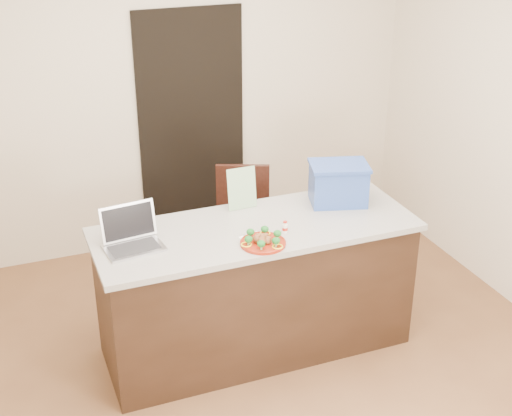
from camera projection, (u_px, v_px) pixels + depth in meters
name	position (u px, v px, depth m)	size (l,w,h in m)	color
ground	(270.00, 367.00, 4.69)	(4.00, 4.00, 0.00)	brown
room_shell	(272.00, 134.00, 4.00)	(4.00, 4.00, 4.00)	white
doorway	(192.00, 129.00, 5.96)	(0.90, 0.02, 2.00)	black
island	(256.00, 288.00, 4.71)	(2.06, 0.76, 0.92)	black
plate	(263.00, 243.00, 4.29)	(0.28, 0.28, 0.02)	maroon
meatballs	(262.00, 239.00, 4.27)	(0.11, 0.11, 0.04)	brown
broccoli	(263.00, 236.00, 4.27)	(0.24, 0.22, 0.04)	#144E1B
pepper_rings	(263.00, 241.00, 4.28)	(0.23, 0.25, 0.01)	yellow
napkin	(254.00, 239.00, 4.35)	(0.14, 0.14, 0.01)	white
fork	(251.00, 238.00, 4.35)	(0.07, 0.14, 0.00)	silver
knife	(260.00, 238.00, 4.35)	(0.03, 0.19, 0.01)	white
yogurt_bottle	(285.00, 228.00, 4.42)	(0.04, 0.04, 0.07)	silver
laptop	(131.00, 235.00, 4.26)	(0.36, 0.30, 0.24)	#A7A6AB
leaflet	(242.00, 188.00, 4.70)	(0.20, 0.00, 0.28)	silver
blue_box	(338.00, 183.00, 4.78)	(0.45, 0.37, 0.28)	#294695
chair	(247.00, 218.00, 5.51)	(0.54, 0.55, 0.93)	#33160F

